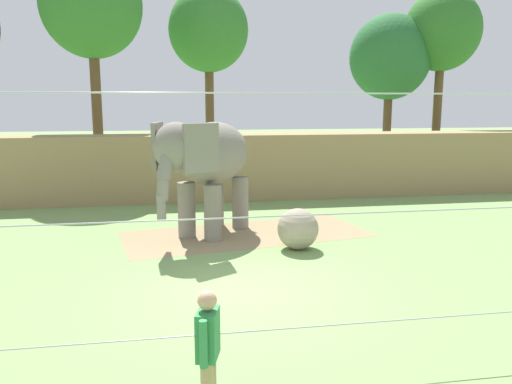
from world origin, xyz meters
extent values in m
plane|color=#759956|center=(0.00, 0.00, 0.00)|extent=(120.00, 120.00, 0.00)
cube|color=#937F5B|center=(0.73, 4.41, 0.00)|extent=(7.28, 4.12, 0.01)
cube|color=#997F56|center=(0.00, 10.08, 1.25)|extent=(36.00, 1.80, 2.50)
cylinder|color=gray|center=(-0.25, 3.90, 0.77)|extent=(0.49, 0.49, 1.54)
cylinder|color=gray|center=(-0.94, 4.40, 0.77)|extent=(0.49, 0.49, 1.54)
cylinder|color=gray|center=(0.67, 5.18, 0.77)|extent=(0.49, 0.49, 1.54)
cylinder|color=gray|center=(-0.02, 5.67, 0.77)|extent=(0.49, 0.49, 1.54)
ellipsoid|color=gray|center=(-0.14, 4.79, 2.29)|extent=(2.93, 3.23, 1.77)
ellipsoid|color=gray|center=(-1.19, 3.33, 2.60)|extent=(1.62, 1.60, 1.27)
cube|color=gray|center=(-0.59, 3.03, 2.60)|extent=(0.92, 0.58, 1.21)
cube|color=gray|center=(-1.66, 3.81, 2.60)|extent=(0.30, 1.00, 1.21)
cylinder|color=gray|center=(-1.47, 2.94, 2.15)|extent=(0.60, 0.64, 0.69)
cylinder|color=gray|center=(-1.55, 2.84, 1.66)|extent=(0.46, 0.49, 0.65)
cylinder|color=gray|center=(-1.60, 2.77, 1.21)|extent=(0.32, 0.32, 0.61)
cylinder|color=gray|center=(0.80, 6.08, 2.18)|extent=(0.29, 0.34, 0.88)
sphere|color=gray|center=(1.82, 2.73, 0.53)|extent=(1.05, 1.05, 1.05)
cylinder|color=#B7B7BC|center=(0.00, -3.28, 0.72)|extent=(11.50, 0.02, 0.02)
cylinder|color=#B7B7BC|center=(0.00, -3.28, 2.27)|extent=(11.50, 0.02, 0.02)
cylinder|color=#B7B7BC|center=(0.00, -3.28, 3.83)|extent=(11.50, 0.02, 0.02)
cube|color=#338C4C|center=(-0.99, -4.19, 1.16)|extent=(0.31, 0.41, 0.56)
sphere|color=tan|center=(-0.99, -4.19, 1.56)|extent=(0.22, 0.22, 0.22)
cylinder|color=#338C4C|center=(-1.05, -4.42, 1.16)|extent=(0.11, 0.11, 0.54)
cylinder|color=#338C4C|center=(-0.92, -3.96, 1.16)|extent=(0.11, 0.11, 0.54)
cube|color=black|center=(-0.99, -3.92, 0.94)|extent=(0.03, 0.07, 0.14)
cylinder|color=brown|center=(12.46, 15.32, 2.83)|extent=(0.44, 0.44, 5.67)
ellipsoid|color=#2D6B28|center=(12.46, 15.32, 7.31)|extent=(3.86, 3.86, 4.05)
cylinder|color=brown|center=(-4.47, 13.88, 2.99)|extent=(0.44, 0.44, 5.99)
ellipsoid|color=#33752D|center=(-4.47, 13.88, 7.80)|extent=(4.27, 4.27, 4.48)
cylinder|color=brown|center=(10.04, 16.05, 2.13)|extent=(0.44, 0.44, 4.26)
ellipsoid|color=#286633|center=(10.04, 16.05, 6.03)|extent=(4.17, 4.17, 4.37)
cylinder|color=brown|center=(0.70, 16.63, 2.79)|extent=(0.44, 0.44, 5.59)
ellipsoid|color=#33752D|center=(0.70, 16.63, 7.26)|extent=(3.94, 3.94, 4.14)
camera|label=1|loc=(-1.34, -9.51, 3.71)|focal=35.59mm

